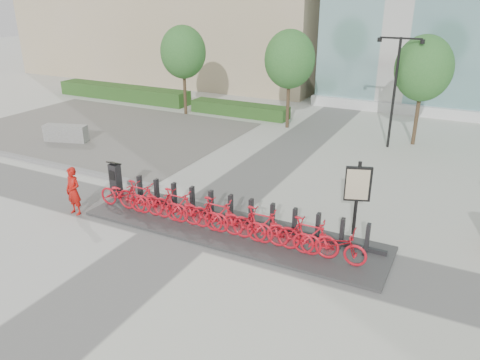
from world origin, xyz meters
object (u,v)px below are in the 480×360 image
at_px(jersey_barrier, 66,133).
at_px(kiosk, 116,179).
at_px(worker_red, 73,191).
at_px(bike_0, 123,195).
at_px(map_sign, 358,187).

bearing_deg(jersey_barrier, kiosk, -48.85).
height_order(worker_red, jersey_barrier, worker_red).
bearing_deg(bike_0, kiosk, 52.65).
distance_m(jersey_barrier, map_sign, 15.24).
height_order(kiosk, map_sign, map_sign).
xyz_separation_m(bike_0, jersey_barrier, (-7.60, 4.79, -0.16)).
relative_size(bike_0, map_sign, 0.80).
bearing_deg(bike_0, jersey_barrier, 57.76).
bearing_deg(worker_red, jersey_barrier, 142.64).
bearing_deg(kiosk, map_sign, 11.18).
height_order(kiosk, worker_red, worker_red).
xyz_separation_m(jersey_barrier, map_sign, (14.91, -2.93, 1.14)).
distance_m(worker_red, jersey_barrier, 8.55).
relative_size(jersey_barrier, map_sign, 0.90).
xyz_separation_m(worker_red, map_sign, (8.56, 2.78, 0.74)).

